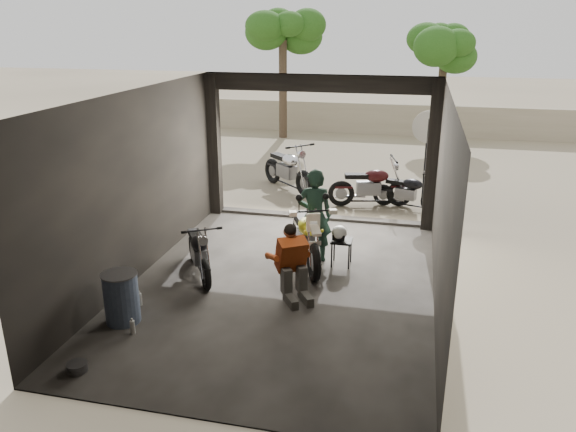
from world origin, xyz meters
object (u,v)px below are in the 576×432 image
at_px(outside_bike_b, 371,182).
at_px(helmet, 339,233).
at_px(mechanic, 294,265).
at_px(outside_bike_a, 288,166).
at_px(oil_drum, 122,299).
at_px(outside_bike_c, 408,189).
at_px(main_bike, 306,233).
at_px(sign_post, 427,143).
at_px(rider, 314,216).
at_px(stool, 342,243).
at_px(left_bike, 199,248).

relative_size(outside_bike_b, helmet, 6.08).
distance_m(outside_bike_b, mechanic, 5.16).
distance_m(outside_bike_a, oil_drum, 7.39).
xyz_separation_m(outside_bike_b, outside_bike_c, (0.87, -0.03, -0.10)).
bearing_deg(main_bike, outside_bike_b, 54.67).
relative_size(outside_bike_a, helmet, 6.58).
xyz_separation_m(helmet, sign_post, (1.48, 4.05, 0.89)).
distance_m(rider, oil_drum, 3.75).
bearing_deg(sign_post, mechanic, -86.33).
bearing_deg(rider, stool, 156.01).
xyz_separation_m(outside_bike_c, mechanic, (-1.62, -5.08, 0.09)).
distance_m(main_bike, oil_drum, 3.49).
relative_size(outside_bike_a, stool, 3.73).
bearing_deg(stool, oil_drum, -135.96).
bearing_deg(outside_bike_a, outside_bike_b, -69.05).
height_order(rider, sign_post, sign_post).
bearing_deg(rider, sign_post, -126.99).
relative_size(outside_bike_a, outside_bike_b, 1.08).
bearing_deg(left_bike, rider, -1.19).
xyz_separation_m(main_bike, rider, (0.11, 0.21, 0.26)).
relative_size(left_bike, outside_bike_c, 1.02).
distance_m(outside_bike_a, outside_bike_b, 2.45).
distance_m(outside_bike_b, outside_bike_c, 0.88).
relative_size(main_bike, oil_drum, 2.39).
bearing_deg(main_bike, rider, 39.82).
bearing_deg(oil_drum, outside_bike_a, 83.85).
relative_size(main_bike, sign_post, 0.82).
distance_m(outside_bike_b, stool, 3.65).
bearing_deg(outside_bike_c, main_bike, 171.37).
bearing_deg(outside_bike_a, main_bike, -119.43).
relative_size(left_bike, sign_post, 0.66).
bearing_deg(sign_post, rider, -93.16).
bearing_deg(outside_bike_c, left_bike, 159.25).
bearing_deg(stool, sign_post, 70.53).
distance_m(outside_bike_c, helmet, 3.78).
bearing_deg(oil_drum, sign_post, 57.80).
height_order(helmet, sign_post, sign_post).
xyz_separation_m(mechanic, oil_drum, (-2.31, -1.29, -0.20)).
height_order(left_bike, helmet, left_bike).
bearing_deg(left_bike, main_bike, -4.94).
distance_m(main_bike, sign_post, 4.71).
bearing_deg(helmet, outside_bike_c, 75.28).
xyz_separation_m(main_bike, stool, (0.64, 0.08, -0.18)).
height_order(main_bike, sign_post, sign_post).
relative_size(outside_bike_a, oil_drum, 2.45).
height_order(outside_bike_b, outside_bike_c, outside_bike_b).
bearing_deg(main_bike, outside_bike_a, 84.32).
distance_m(main_bike, stool, 0.67).
height_order(outside_bike_a, outside_bike_b, outside_bike_a).
relative_size(mechanic, helmet, 4.06).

